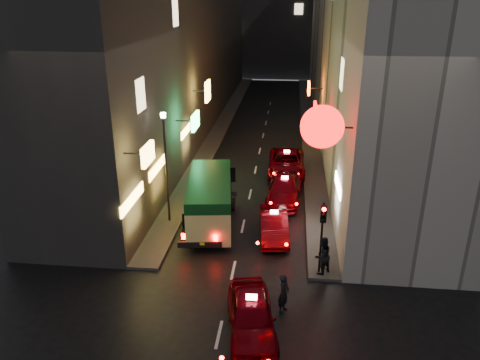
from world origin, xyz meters
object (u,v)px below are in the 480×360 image
(pedestrian_crossing, at_px, (284,291))
(lamp_post, at_px, (166,161))
(minibus, at_px, (210,196))
(traffic_light, at_px, (323,224))
(taxi_near, at_px, (251,313))

(pedestrian_crossing, xyz_separation_m, lamp_post, (-6.61, 7.30, 2.75))
(minibus, height_order, traffic_light, traffic_light)
(pedestrian_crossing, bearing_deg, lamp_post, 65.57)
(taxi_near, bearing_deg, traffic_light, 56.21)
(traffic_light, bearing_deg, taxi_near, -123.79)
(minibus, relative_size, taxi_near, 1.16)
(traffic_light, height_order, lamp_post, lamp_post)
(pedestrian_crossing, bearing_deg, traffic_light, -6.41)
(lamp_post, bearing_deg, pedestrian_crossing, -47.84)
(taxi_near, height_order, lamp_post, lamp_post)
(taxi_near, xyz_separation_m, pedestrian_crossing, (1.20, 1.39, 0.10))
(traffic_light, xyz_separation_m, lamp_post, (-8.20, 4.53, 1.04))
(traffic_light, bearing_deg, minibus, 142.48)
(traffic_light, bearing_deg, lamp_post, 151.09)
(minibus, height_order, pedestrian_crossing, minibus)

